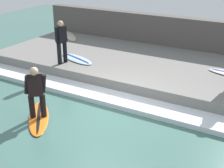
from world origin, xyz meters
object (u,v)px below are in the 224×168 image
(surfboard_riding, at_px, (39,117))
(surfboard_spare, at_px, (70,36))
(surfer_riding, at_px, (36,90))
(surfer_waiting_far, at_px, (61,40))
(surfboard_waiting_far, at_px, (77,59))

(surfboard_riding, distance_m, surfboard_spare, 6.98)
(surfer_riding, xyz_separation_m, surfer_waiting_far, (2.91, 1.40, 0.48))
(surfboard_riding, relative_size, surfboard_waiting_far, 1.03)
(surfer_riding, height_order, surfer_waiting_far, surfer_waiting_far)
(surfboard_waiting_far, xyz_separation_m, surfboard_spare, (2.59, 2.26, -0.00))
(surfer_waiting_far, xyz_separation_m, surfboard_spare, (3.15, 2.04, -0.84))
(surfer_riding, relative_size, surfboard_spare, 0.83)
(surfer_riding, bearing_deg, surfboard_riding, -45.00)
(surfboard_waiting_far, bearing_deg, surfboard_spare, 41.11)
(surfboard_riding, relative_size, surfer_waiting_far, 1.18)
(surfer_waiting_far, bearing_deg, surfboard_riding, -154.28)
(surfer_riding, height_order, surfboard_spare, surfer_riding)
(surfboard_riding, bearing_deg, surfer_waiting_far, 25.72)
(surfboard_riding, height_order, surfboard_waiting_far, surfboard_waiting_far)
(surfer_riding, bearing_deg, surfer_waiting_far, 25.72)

